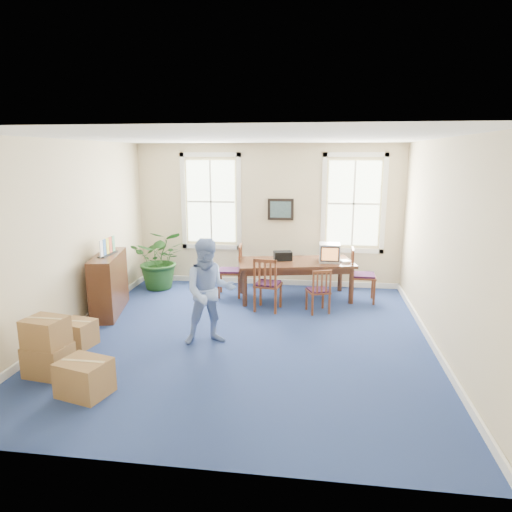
# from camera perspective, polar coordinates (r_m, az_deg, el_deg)

# --- Properties ---
(floor) EXTENTS (6.50, 6.50, 0.00)m
(floor) POSITION_cam_1_polar(r_m,az_deg,el_deg) (7.65, -1.38, -10.13)
(floor) COLOR navy
(floor) RESTS_ON ground
(ceiling) EXTENTS (6.50, 6.50, 0.00)m
(ceiling) POSITION_cam_1_polar(r_m,az_deg,el_deg) (7.06, -1.52, 14.57)
(ceiling) COLOR white
(ceiling) RESTS_ON ground
(wall_back) EXTENTS (6.50, 0.00, 6.50)m
(wall_back) POSITION_cam_1_polar(r_m,az_deg,el_deg) (10.37, 1.45, 5.08)
(wall_back) COLOR beige
(wall_back) RESTS_ON ground
(wall_front) EXTENTS (6.50, 0.00, 6.50)m
(wall_front) POSITION_cam_1_polar(r_m,az_deg,el_deg) (4.12, -8.77, -6.80)
(wall_front) COLOR beige
(wall_front) RESTS_ON ground
(wall_left) EXTENTS (0.00, 6.50, 6.50)m
(wall_left) POSITION_cam_1_polar(r_m,az_deg,el_deg) (8.22, -22.58, 2.12)
(wall_left) COLOR beige
(wall_left) RESTS_ON ground
(wall_right) EXTENTS (0.00, 6.50, 6.50)m
(wall_right) POSITION_cam_1_polar(r_m,az_deg,el_deg) (7.34, 22.37, 0.98)
(wall_right) COLOR beige
(wall_right) RESTS_ON ground
(baseboard_back) EXTENTS (6.00, 0.04, 0.12)m
(baseboard_back) POSITION_cam_1_polar(r_m,az_deg,el_deg) (10.65, 1.39, -3.19)
(baseboard_back) COLOR white
(baseboard_back) RESTS_ON ground
(baseboard_left) EXTENTS (0.04, 6.50, 0.12)m
(baseboard_left) POSITION_cam_1_polar(r_m,az_deg,el_deg) (8.59, -21.54, -8.03)
(baseboard_left) COLOR white
(baseboard_left) RESTS_ON ground
(baseboard_right) EXTENTS (0.04, 6.50, 0.12)m
(baseboard_right) POSITION_cam_1_polar(r_m,az_deg,el_deg) (7.76, 21.19, -10.21)
(baseboard_right) COLOR white
(baseboard_right) RESTS_ON ground
(window_left) EXTENTS (1.40, 0.12, 2.20)m
(window_left) POSITION_cam_1_polar(r_m,az_deg,el_deg) (10.54, -5.64, 6.78)
(window_left) COLOR white
(window_left) RESTS_ON ground
(window_right) EXTENTS (1.40, 0.12, 2.20)m
(window_right) POSITION_cam_1_polar(r_m,az_deg,el_deg) (10.28, 12.10, 6.42)
(window_right) COLOR white
(window_right) RESTS_ON ground
(wall_picture) EXTENTS (0.58, 0.06, 0.48)m
(wall_picture) POSITION_cam_1_polar(r_m,az_deg,el_deg) (10.27, 3.10, 5.83)
(wall_picture) COLOR black
(wall_picture) RESTS_ON ground
(conference_table) EXTENTS (2.52, 1.54, 0.80)m
(conference_table) POSITION_cam_1_polar(r_m,az_deg,el_deg) (9.55, 4.90, -2.97)
(conference_table) COLOR #4A2817
(conference_table) RESTS_ON ground
(crt_tv) EXTENTS (0.42, 0.46, 0.38)m
(crt_tv) POSITION_cam_1_polar(r_m,az_deg,el_deg) (9.46, 9.18, 0.42)
(crt_tv) COLOR #B7B7BC
(crt_tv) RESTS_ON conference_table
(game_console) EXTENTS (0.21, 0.23, 0.05)m
(game_console) POSITION_cam_1_polar(r_m,az_deg,el_deg) (9.45, 11.09, -0.68)
(game_console) COLOR white
(game_console) RESTS_ON conference_table
(equipment_bag) EXTENTS (0.42, 0.32, 0.18)m
(equipment_bag) POSITION_cam_1_polar(r_m,az_deg,el_deg) (9.50, 3.36, 0.02)
(equipment_bag) COLOR black
(equipment_bag) RESTS_ON conference_table
(chair_near_left) EXTENTS (0.54, 0.54, 1.05)m
(chair_near_left) POSITION_cam_1_polar(r_m,az_deg,el_deg) (8.79, 1.50, -3.46)
(chair_near_left) COLOR brown
(chair_near_left) RESTS_ON ground
(chair_near_right) EXTENTS (0.50, 0.50, 0.87)m
(chair_near_right) POSITION_cam_1_polar(r_m,az_deg,el_deg) (8.76, 7.77, -4.25)
(chair_near_right) COLOR brown
(chair_near_right) RESTS_ON ground
(chair_end_left) EXTENTS (0.54, 0.54, 1.10)m
(chair_end_left) POSITION_cam_1_polar(r_m,az_deg,el_deg) (9.68, -3.32, -1.83)
(chair_end_left) COLOR brown
(chair_end_left) RESTS_ON ground
(chair_end_right) EXTENTS (0.51, 0.51, 1.10)m
(chair_end_right) POSITION_cam_1_polar(r_m,az_deg,el_deg) (9.55, 13.26, -2.35)
(chair_end_right) COLOR brown
(chair_end_right) RESTS_ON ground
(man) EXTENTS (0.99, 0.88, 1.70)m
(man) POSITION_cam_1_polar(r_m,az_deg,el_deg) (7.21, -5.85, -4.47)
(man) COLOR #829FDB
(man) RESTS_ON ground
(credenza) EXTENTS (0.73, 1.52, 1.15)m
(credenza) POSITION_cam_1_polar(r_m,az_deg,el_deg) (9.08, -17.89, -3.24)
(credenza) COLOR #4A2817
(credenza) RESTS_ON ground
(brochure_rack) EXTENTS (0.44, 0.75, 0.34)m
(brochure_rack) POSITION_cam_1_polar(r_m,az_deg,el_deg) (8.90, -18.09, 1.37)
(brochure_rack) COLOR #99999E
(brochure_rack) RESTS_ON credenza
(potted_plant) EXTENTS (1.38, 1.26, 1.34)m
(potted_plant) POSITION_cam_1_polar(r_m,az_deg,el_deg) (10.40, -11.85, -0.38)
(potted_plant) COLOR #1C4618
(potted_plant) RESTS_ON ground
(cardboard_boxes) EXTENTS (1.72, 1.72, 0.86)m
(cardboard_boxes) POSITION_cam_1_polar(r_m,az_deg,el_deg) (6.88, -22.65, -9.99)
(cardboard_boxes) COLOR #9C6E3E
(cardboard_boxes) RESTS_ON ground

